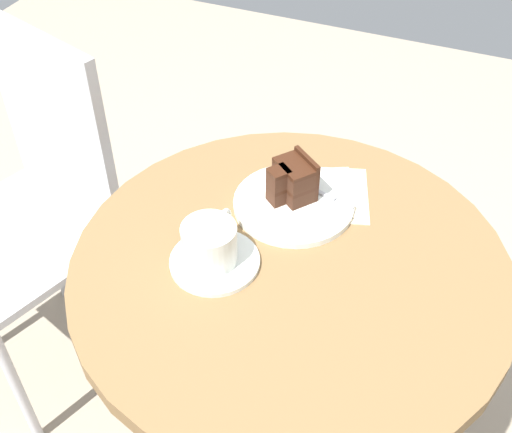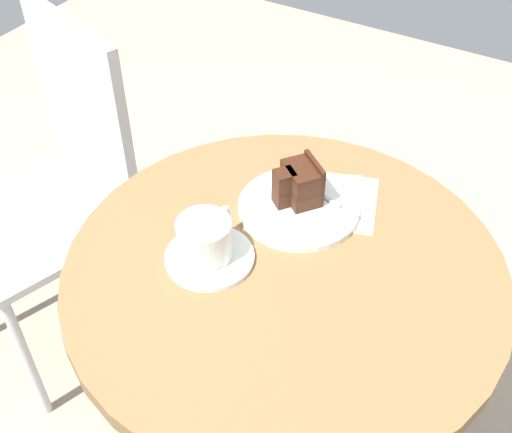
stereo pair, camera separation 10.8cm
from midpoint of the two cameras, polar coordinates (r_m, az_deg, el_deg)
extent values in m
cylinder|color=brown|center=(1.08, 5.47, -5.03)|extent=(0.74, 0.74, 0.03)
cylinder|color=#B7B7BC|center=(1.35, 4.51, -14.70)|extent=(0.07, 0.07, 0.64)
cylinder|color=silver|center=(1.07, -1.24, -3.77)|extent=(0.15, 0.15, 0.01)
cylinder|color=silver|center=(1.04, -1.64, -2.16)|extent=(0.09, 0.09, 0.07)
cylinder|color=beige|center=(1.01, -1.68, -0.79)|extent=(0.08, 0.08, 0.00)
torus|color=silver|center=(1.07, -0.17, -0.46)|extent=(0.05, 0.01, 0.05)
cube|color=#B7B7BC|center=(1.04, -1.76, -4.94)|extent=(0.03, 0.08, 0.00)
ellipsoid|color=#B7B7BC|center=(1.05, -4.22, -4.48)|extent=(0.02, 0.02, 0.00)
cylinder|color=silver|center=(1.16, 6.51, 0.69)|extent=(0.22, 0.22, 0.01)
cube|color=#422619|center=(1.16, 6.69, 2.01)|extent=(0.09, 0.09, 0.03)
cube|color=#422619|center=(1.15, 5.20, 1.61)|extent=(0.05, 0.05, 0.03)
cube|color=#381C0F|center=(1.15, 6.76, 2.67)|extent=(0.09, 0.09, 0.01)
cube|color=#381C0F|center=(1.14, 5.26, 2.28)|extent=(0.05, 0.05, 0.01)
cube|color=#422619|center=(1.14, 6.83, 3.35)|extent=(0.09, 0.09, 0.03)
cube|color=#422619|center=(1.12, 5.31, 2.97)|extent=(0.05, 0.05, 0.03)
cube|color=#381C0F|center=(1.13, 6.90, 4.05)|extent=(0.09, 0.09, 0.01)
cube|color=#381C0F|center=(1.11, 5.37, 3.67)|extent=(0.05, 0.05, 0.01)
cube|color=#381C0F|center=(1.15, 7.86, 3.25)|extent=(0.05, 0.06, 0.08)
cube|color=#B7B7BC|center=(1.18, 8.10, 2.03)|extent=(0.04, 0.11, 0.00)
cube|color=#B7B7BC|center=(1.15, 10.90, 0.19)|extent=(0.03, 0.04, 0.00)
cube|color=beige|center=(1.19, 9.63, 1.24)|extent=(0.20, 0.20, 0.00)
cube|color=beige|center=(1.19, 8.70, 1.45)|extent=(0.19, 0.19, 0.00)
cylinder|color=#BCBCC1|center=(1.59, -17.83, -12.09)|extent=(0.02, 0.02, 0.44)
cylinder|color=#BCBCC1|center=(1.87, -13.82, -0.72)|extent=(0.02, 0.02, 0.44)
cylinder|color=#BCBCC1|center=(1.66, -8.10, -6.50)|extent=(0.02, 0.02, 0.44)
cube|color=#BCBCC1|center=(1.56, -17.18, -0.35)|extent=(0.48, 0.48, 0.02)
cube|color=#BCBCC1|center=(1.48, -13.05, 9.17)|extent=(0.14, 0.35, 0.43)
camera|label=1|loc=(0.05, -87.13, 2.65)|focal=45.00mm
camera|label=2|loc=(0.05, 92.87, -2.65)|focal=45.00mm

